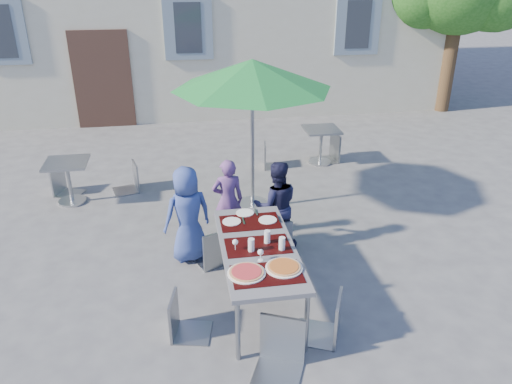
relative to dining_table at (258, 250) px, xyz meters
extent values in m
plane|color=#4A4A4D|center=(-0.38, -0.27, -0.70)|extent=(90.00, 90.00, 0.00)
cube|color=#3D261D|center=(-2.38, 7.20, 0.40)|extent=(1.30, 0.06, 2.20)
cube|color=slate|center=(-0.38, 7.20, 1.50)|extent=(1.10, 0.06, 1.40)
cube|color=#262B33|center=(-0.38, 7.18, 1.50)|extent=(0.60, 0.04, 1.10)
cube|color=slate|center=(3.62, 7.20, 1.50)|extent=(1.10, 0.06, 1.40)
cube|color=#262B33|center=(3.62, 7.18, 1.50)|extent=(0.60, 0.04, 1.10)
cylinder|color=#432F1C|center=(6.12, 7.23, 0.70)|extent=(0.36, 0.36, 2.80)
cube|color=#49494E|center=(0.00, 0.00, 0.03)|extent=(0.80, 1.85, 0.05)
cylinder|color=gray|center=(-0.34, -0.86, -0.35)|extent=(0.05, 0.05, 0.70)
cylinder|color=gray|center=(0.34, -0.86, -0.35)|extent=(0.05, 0.05, 0.70)
cylinder|color=gray|center=(-0.34, 0.86, -0.35)|extent=(0.05, 0.05, 0.70)
cylinder|color=gray|center=(0.34, 0.86, -0.35)|extent=(0.05, 0.05, 0.70)
cube|color=black|center=(0.00, -0.55, 0.06)|extent=(0.70, 0.42, 0.01)
cube|color=black|center=(0.00, 0.00, 0.06)|extent=(0.70, 0.42, 0.01)
cube|color=black|center=(0.00, 0.55, 0.06)|extent=(0.70, 0.42, 0.01)
cylinder|color=white|center=(-0.20, -0.51, 0.07)|extent=(0.39, 0.39, 0.01)
cylinder|color=tan|center=(-0.20, -0.51, 0.08)|extent=(0.35, 0.35, 0.01)
cylinder|color=#9E0F14|center=(-0.20, -0.51, 0.09)|extent=(0.30, 0.30, 0.01)
cylinder|color=white|center=(0.19, -0.48, 0.07)|extent=(0.38, 0.38, 0.01)
cylinder|color=tan|center=(0.19, -0.48, 0.08)|extent=(0.34, 0.34, 0.01)
cylinder|color=#95260A|center=(0.19, -0.48, 0.09)|extent=(0.30, 0.30, 0.01)
cylinder|color=silver|center=(-0.09, -0.09, 0.13)|extent=(0.07, 0.07, 0.15)
cylinder|color=silver|center=(0.11, 0.05, 0.13)|extent=(0.07, 0.07, 0.15)
cylinder|color=silver|center=(0.24, -0.12, 0.13)|extent=(0.07, 0.07, 0.15)
cylinder|color=silver|center=(-0.25, -0.05, 0.06)|extent=(0.06, 0.06, 0.00)
cylinder|color=silver|center=(-0.25, -0.05, 0.09)|extent=(0.01, 0.01, 0.08)
sphere|color=silver|center=(-0.25, -0.05, 0.15)|extent=(0.06, 0.06, 0.06)
cylinder|color=silver|center=(-0.02, -0.29, 0.06)|extent=(0.06, 0.06, 0.00)
cylinder|color=silver|center=(-0.02, -0.29, 0.09)|extent=(0.01, 0.01, 0.08)
sphere|color=silver|center=(-0.02, -0.29, 0.15)|extent=(0.06, 0.06, 0.06)
cylinder|color=white|center=(-0.22, 0.58, 0.06)|extent=(0.22, 0.22, 0.01)
cube|color=#B7BABF|center=(-0.08, 0.58, 0.06)|extent=(0.02, 0.18, 0.00)
cylinder|color=white|center=(0.21, 0.56, 0.06)|extent=(0.22, 0.22, 0.01)
cube|color=#B7BABF|center=(0.35, 0.56, 0.06)|extent=(0.02, 0.18, 0.00)
cylinder|color=white|center=(-0.03, 0.78, 0.06)|extent=(0.22, 0.22, 0.01)
cube|color=#B7BABF|center=(0.11, 0.78, 0.06)|extent=(0.02, 0.18, 0.00)
imported|color=#304285|center=(-0.72, 1.09, -0.06)|extent=(0.72, 0.58, 1.28)
imported|color=#5E3975|center=(-0.16, 1.50, -0.10)|extent=(0.45, 0.31, 1.19)
imported|color=#171834|center=(0.45, 1.18, -0.07)|extent=(0.62, 0.38, 1.25)
cube|color=gray|center=(-0.45, 0.97, -0.23)|extent=(0.56, 0.56, 0.03)
cube|color=gray|center=(-0.37, 0.78, 0.02)|extent=(0.41, 0.19, 0.51)
cylinder|color=gray|center=(-0.34, 1.21, -0.47)|extent=(0.02, 0.02, 0.45)
cylinder|color=gray|center=(-0.69, 1.07, -0.47)|extent=(0.02, 0.02, 0.45)
cylinder|color=gray|center=(-0.20, 0.87, -0.47)|extent=(0.02, 0.02, 0.45)
cylinder|color=gray|center=(-0.55, 0.73, -0.47)|extent=(0.02, 0.02, 0.45)
cube|color=gray|center=(-0.02, 1.12, -0.25)|extent=(0.48, 0.48, 0.03)
cube|color=gray|center=(-0.05, 0.92, 0.00)|extent=(0.42, 0.09, 0.50)
cylinder|color=gray|center=(0.18, 1.27, -0.48)|extent=(0.02, 0.02, 0.44)
cylinder|color=gray|center=(-0.18, 1.32, -0.48)|extent=(0.02, 0.02, 0.44)
cylinder|color=gray|center=(0.13, 0.92, -0.48)|extent=(0.02, 0.02, 0.44)
cylinder|color=gray|center=(-0.23, 0.97, -0.48)|extent=(0.02, 0.02, 0.44)
cube|color=#93989E|center=(0.38, 1.10, -0.25)|extent=(0.49, 0.49, 0.03)
cube|color=#93989E|center=(0.41, 0.91, 0.01)|extent=(0.42, 0.10, 0.50)
cylinder|color=#93989E|center=(0.53, 1.31, -0.48)|extent=(0.02, 0.02, 0.44)
cylinder|color=#93989E|center=(0.17, 1.25, -0.48)|extent=(0.02, 0.02, 0.44)
cylinder|color=#93989E|center=(0.59, 0.96, -0.48)|extent=(0.02, 0.02, 0.44)
cylinder|color=#93989E|center=(0.23, 0.89, -0.48)|extent=(0.02, 0.02, 0.44)
cube|color=gray|center=(-0.77, -0.42, -0.28)|extent=(0.46, 0.46, 0.03)
cube|color=gray|center=(-0.95, -0.38, -0.05)|extent=(0.11, 0.38, 0.46)
cylinder|color=gray|center=(-0.64, -0.62, -0.49)|extent=(0.02, 0.02, 0.40)
cylinder|color=gray|center=(-0.57, -0.29, -0.49)|extent=(0.02, 0.02, 0.40)
cylinder|color=gray|center=(-0.97, -0.55, -0.49)|extent=(0.02, 0.02, 0.40)
cylinder|color=gray|center=(-0.90, -0.22, -0.49)|extent=(0.02, 0.02, 0.40)
cube|color=gray|center=(0.52, -0.66, -0.24)|extent=(0.57, 0.57, 0.03)
cube|color=gray|center=(0.71, -0.74, 0.02)|extent=(0.20, 0.40, 0.51)
cylinder|color=gray|center=(0.43, -0.41, -0.47)|extent=(0.02, 0.02, 0.45)
cylinder|color=gray|center=(0.28, -0.75, -0.47)|extent=(0.02, 0.02, 0.45)
cylinder|color=gray|center=(0.76, -0.56, -0.47)|extent=(0.02, 0.02, 0.45)
cylinder|color=gray|center=(0.61, -0.90, -0.47)|extent=(0.02, 0.02, 0.45)
cube|color=gray|center=(0.00, -1.15, -0.22)|extent=(0.59, 0.59, 0.03)
cube|color=gray|center=(0.08, -0.95, 0.05)|extent=(0.42, 0.21, 0.53)
cylinder|color=gray|center=(-0.26, -1.24, -0.46)|extent=(0.02, 0.02, 0.47)
cylinder|color=gray|center=(0.09, -1.40, -0.46)|extent=(0.02, 0.02, 0.47)
cylinder|color=gray|center=(-0.10, -0.89, -0.46)|extent=(0.02, 0.02, 0.47)
cylinder|color=gray|center=(0.25, -1.05, -0.46)|extent=(0.02, 0.02, 0.47)
cylinder|color=#B7BABF|center=(0.32, 2.38, -0.65)|extent=(0.50, 0.50, 0.09)
cylinder|color=gray|center=(0.32, 2.38, 0.39)|extent=(0.06, 0.06, 2.17)
cone|color=#1A752F|center=(0.32, 2.38, 1.42)|extent=(2.33, 2.33, 0.42)
cylinder|color=#B7BABF|center=(-2.55, 3.08, -0.68)|extent=(0.44, 0.44, 0.04)
cylinder|color=gray|center=(-2.55, 3.08, -0.37)|extent=(0.06, 0.06, 0.66)
cube|color=gray|center=(-2.55, 3.08, -0.01)|extent=(0.66, 0.66, 0.04)
cube|color=gray|center=(-2.64, 3.40, -0.28)|extent=(0.51, 0.51, 0.03)
cube|color=gray|center=(-2.81, 3.47, -0.05)|extent=(0.17, 0.37, 0.46)
cylinder|color=gray|center=(-2.55, 3.18, -0.49)|extent=(0.02, 0.02, 0.41)
cylinder|color=gray|center=(-2.42, 3.49, -0.49)|extent=(0.02, 0.02, 0.41)
cylinder|color=gray|center=(-2.85, 3.31, -0.49)|extent=(0.02, 0.02, 0.41)
cylinder|color=gray|center=(-2.73, 3.61, -0.49)|extent=(0.02, 0.02, 0.41)
cube|color=gray|center=(-1.72, 3.38, -0.26)|extent=(0.49, 0.49, 0.03)
cube|color=gray|center=(-1.53, 3.43, -0.02)|extent=(0.13, 0.40, 0.48)
cylinder|color=gray|center=(-1.93, 3.51, -0.48)|extent=(0.02, 0.02, 0.43)
cylinder|color=gray|center=(-1.85, 3.17, -0.48)|extent=(0.02, 0.02, 0.43)
cylinder|color=gray|center=(-1.59, 3.59, -0.48)|extent=(0.02, 0.02, 0.43)
cylinder|color=gray|center=(-1.51, 3.25, -0.48)|extent=(0.02, 0.02, 0.43)
cylinder|color=#B7BABF|center=(1.92, 4.09, -0.68)|extent=(0.44, 0.44, 0.04)
cylinder|color=gray|center=(1.92, 4.09, -0.37)|extent=(0.06, 0.06, 0.65)
cube|color=gray|center=(1.92, 4.09, -0.02)|extent=(0.65, 0.65, 0.04)
cube|color=gray|center=(1.00, 4.03, -0.28)|extent=(0.44, 0.44, 0.03)
cube|color=gray|center=(0.82, 4.06, -0.05)|extent=(0.09, 0.39, 0.46)
cylinder|color=gray|center=(1.14, 3.84, -0.49)|extent=(0.02, 0.02, 0.41)
cylinder|color=gray|center=(1.19, 4.17, -0.49)|extent=(0.02, 0.02, 0.41)
cylinder|color=gray|center=(0.81, 3.89, -0.49)|extent=(0.02, 0.02, 0.41)
cylinder|color=gray|center=(0.87, 4.22, -0.49)|extent=(0.02, 0.02, 0.41)
cube|color=gray|center=(2.03, 4.19, -0.21)|extent=(0.50, 0.50, 0.03)
cube|color=gray|center=(2.24, 4.21, 0.06)|extent=(0.08, 0.46, 0.54)
cylinder|color=gray|center=(1.81, 4.36, -0.46)|extent=(0.02, 0.02, 0.48)
cylinder|color=gray|center=(1.86, 3.97, -0.46)|extent=(0.02, 0.02, 0.48)
cylinder|color=gray|center=(2.20, 4.40, -0.46)|extent=(0.02, 0.02, 0.48)
cylinder|color=gray|center=(2.24, 4.01, -0.46)|extent=(0.02, 0.02, 0.48)
camera|label=1|loc=(-0.78, -4.62, 2.89)|focal=35.00mm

